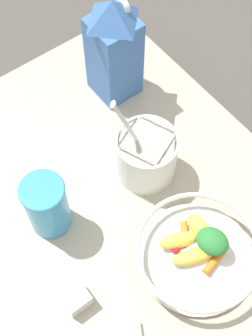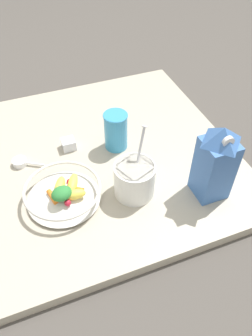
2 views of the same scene
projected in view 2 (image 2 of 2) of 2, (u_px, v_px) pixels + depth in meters
ground_plane at (102, 161)px, 1.21m from camera, size 6.00×6.00×0.00m
countertop at (102, 157)px, 1.19m from camera, size 0.92×0.92×0.04m
fruit_bowl at (63, 193)px, 1.00m from camera, size 0.24×0.24×0.08m
milk_carton at (215, 162)px, 0.96m from camera, size 0.10×0.10×0.26m
yogurt_tub at (134, 178)px, 1.01m from camera, size 0.13×0.13×0.22m
drinking_cup at (116, 130)px, 1.15m from camera, size 0.09×0.09×0.14m
spice_jar at (69, 144)px, 1.19m from camera, size 0.05×0.05×0.04m
measuring_scoop at (21, 162)px, 1.13m from camera, size 0.10×0.07×0.02m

